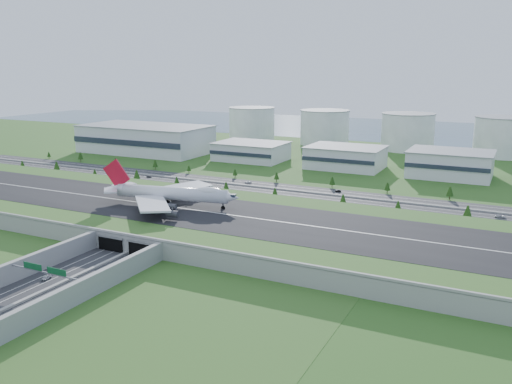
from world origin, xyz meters
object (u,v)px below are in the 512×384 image
at_px(car_6, 500,217).
at_px(car_7, 248,182).
at_px(boeing_747, 171,193).
at_px(fuel_tank_a, 252,124).
at_px(car_4, 149,177).
at_px(car_5, 338,191).
at_px(car_2, 93,282).
at_px(car_0, 47,277).

distance_m(car_6, car_7, 164.04).
xyz_separation_m(boeing_747, car_6, (157.58, 81.85, -13.79)).
distance_m(fuel_tank_a, car_6, 347.91).
distance_m(car_4, car_6, 237.73).
xyz_separation_m(car_4, car_5, (139.68, 16.63, 0.01)).
height_order(boeing_747, car_6, boeing_747).
distance_m(fuel_tank_a, car_2, 414.02).
distance_m(car_2, car_6, 214.16).
bearing_deg(car_7, car_2, -4.25).
bearing_deg(car_7, fuel_tank_a, -167.01).
relative_size(car_0, car_7, 0.94).
bearing_deg(fuel_tank_a, car_2, -71.58).
xyz_separation_m(car_0, car_7, (-9.94, 190.30, -0.08)).
bearing_deg(car_4, car_7, -99.62).
bearing_deg(car_5, car_4, -103.41).
distance_m(car_2, car_4, 200.11).
relative_size(car_0, car_5, 1.17).
bearing_deg(boeing_747, fuel_tank_a, 98.43).
xyz_separation_m(fuel_tank_a, car_0, (111.52, -397.12, -16.57)).
bearing_deg(car_0, fuel_tank_a, 101.07).
relative_size(boeing_747, car_2, 14.02).
relative_size(boeing_747, car_0, 16.23).
bearing_deg(car_4, car_0, -174.97).
xyz_separation_m(fuel_tank_a, car_5, (166.55, -204.81, -16.71)).
distance_m(boeing_747, car_2, 89.64).
xyz_separation_m(car_2, car_5, (35.83, 187.69, -0.10)).
height_order(fuel_tank_a, car_4, fuel_tank_a).
xyz_separation_m(boeing_747, car_0, (4.53, -89.94, -13.84)).
height_order(car_0, car_2, car_0).
bearing_deg(car_2, car_5, -82.28).
distance_m(car_0, car_7, 190.56).
bearing_deg(boeing_747, car_2, -85.23).
bearing_deg(boeing_747, car_5, 49.04).
height_order(boeing_747, car_4, boeing_747).
relative_size(car_6, car_7, 1.22).
bearing_deg(car_5, car_2, -31.01).
relative_size(car_0, car_6, 0.77).
relative_size(fuel_tank_a, car_2, 9.11).
xyz_separation_m(car_4, car_7, (74.71, 14.62, 0.08)).
distance_m(car_0, car_4, 195.01).
relative_size(boeing_747, car_4, 19.99).
distance_m(car_0, car_5, 200.02).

